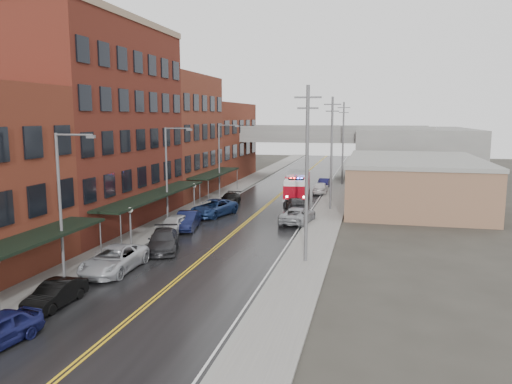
# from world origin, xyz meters

# --- Properties ---
(ground) EXTENTS (220.00, 220.00, 0.00)m
(ground) POSITION_xyz_m (0.00, 0.00, 0.00)
(ground) COLOR #2D2B26
(ground) RESTS_ON ground
(road) EXTENTS (11.00, 160.00, 0.02)m
(road) POSITION_xyz_m (0.00, 30.00, 0.01)
(road) COLOR black
(road) RESTS_ON ground
(sidewalk_left) EXTENTS (3.00, 160.00, 0.15)m
(sidewalk_left) POSITION_xyz_m (-7.30, 30.00, 0.07)
(sidewalk_left) COLOR slate
(sidewalk_left) RESTS_ON ground
(sidewalk_right) EXTENTS (3.00, 160.00, 0.15)m
(sidewalk_right) POSITION_xyz_m (7.30, 30.00, 0.07)
(sidewalk_right) COLOR slate
(sidewalk_right) RESTS_ON ground
(curb_left) EXTENTS (0.30, 160.00, 0.15)m
(curb_left) POSITION_xyz_m (-5.65, 30.00, 0.07)
(curb_left) COLOR gray
(curb_left) RESTS_ON ground
(curb_right) EXTENTS (0.30, 160.00, 0.15)m
(curb_right) POSITION_xyz_m (5.65, 30.00, 0.07)
(curb_right) COLOR gray
(curb_right) RESTS_ON ground
(brick_building_b) EXTENTS (9.00, 20.00, 18.00)m
(brick_building_b) POSITION_xyz_m (-13.30, 23.00, 9.00)
(brick_building_b) COLOR #552316
(brick_building_b) RESTS_ON ground
(brick_building_c) EXTENTS (9.00, 15.00, 15.00)m
(brick_building_c) POSITION_xyz_m (-13.30, 40.50, 7.50)
(brick_building_c) COLOR brown
(brick_building_c) RESTS_ON ground
(brick_building_far) EXTENTS (9.00, 20.00, 12.00)m
(brick_building_far) POSITION_xyz_m (-13.30, 58.00, 6.00)
(brick_building_far) COLOR maroon
(brick_building_far) RESTS_ON ground
(tan_building) EXTENTS (14.00, 22.00, 5.00)m
(tan_building) POSITION_xyz_m (16.00, 40.00, 2.50)
(tan_building) COLOR brown
(tan_building) RESTS_ON ground
(right_far_block) EXTENTS (18.00, 30.00, 8.00)m
(right_far_block) POSITION_xyz_m (18.00, 70.00, 4.00)
(right_far_block) COLOR slate
(right_far_block) RESTS_ON ground
(awning_0) EXTENTS (2.60, 16.00, 3.09)m
(awning_0) POSITION_xyz_m (-7.49, 4.00, 2.99)
(awning_0) COLOR black
(awning_0) RESTS_ON ground
(awning_1) EXTENTS (2.60, 18.00, 3.09)m
(awning_1) POSITION_xyz_m (-7.49, 23.00, 2.99)
(awning_1) COLOR black
(awning_1) RESTS_ON ground
(awning_2) EXTENTS (2.60, 13.00, 3.09)m
(awning_2) POSITION_xyz_m (-7.49, 40.50, 2.99)
(awning_2) COLOR black
(awning_2) RESTS_ON ground
(globe_lamp_1) EXTENTS (0.44, 0.44, 3.12)m
(globe_lamp_1) POSITION_xyz_m (-6.40, 16.00, 2.31)
(globe_lamp_1) COLOR #59595B
(globe_lamp_1) RESTS_ON ground
(globe_lamp_2) EXTENTS (0.44, 0.44, 3.12)m
(globe_lamp_2) POSITION_xyz_m (-6.40, 30.00, 2.31)
(globe_lamp_2) COLOR #59595B
(globe_lamp_2) RESTS_ON ground
(street_lamp_0) EXTENTS (2.64, 0.22, 9.00)m
(street_lamp_0) POSITION_xyz_m (-6.55, 8.00, 5.19)
(street_lamp_0) COLOR #59595B
(street_lamp_0) RESTS_ON ground
(street_lamp_1) EXTENTS (2.64, 0.22, 9.00)m
(street_lamp_1) POSITION_xyz_m (-6.55, 24.00, 5.19)
(street_lamp_1) COLOR #59595B
(street_lamp_1) RESTS_ON ground
(street_lamp_2) EXTENTS (2.64, 0.22, 9.00)m
(street_lamp_2) POSITION_xyz_m (-6.55, 40.00, 5.19)
(street_lamp_2) COLOR #59595B
(street_lamp_2) RESTS_ON ground
(utility_pole_0) EXTENTS (1.80, 0.24, 12.00)m
(utility_pole_0) POSITION_xyz_m (7.20, 15.00, 6.31)
(utility_pole_0) COLOR #59595B
(utility_pole_0) RESTS_ON ground
(utility_pole_1) EXTENTS (1.80, 0.24, 12.00)m
(utility_pole_1) POSITION_xyz_m (7.20, 35.00, 6.31)
(utility_pole_1) COLOR #59595B
(utility_pole_1) RESTS_ON ground
(utility_pole_2) EXTENTS (1.80, 0.24, 12.00)m
(utility_pole_2) POSITION_xyz_m (7.20, 55.00, 6.31)
(utility_pole_2) COLOR #59595B
(utility_pole_2) RESTS_ON ground
(overpass) EXTENTS (40.00, 10.00, 7.50)m
(overpass) POSITION_xyz_m (0.00, 62.00, 5.99)
(overpass) COLOR slate
(overpass) RESTS_ON ground
(fire_truck) EXTENTS (4.25, 9.09, 3.23)m
(fire_truck) POSITION_xyz_m (2.74, 40.81, 1.75)
(fire_truck) COLOR maroon
(fire_truck) RESTS_ON ground
(parked_car_left_1) EXTENTS (1.51, 4.09, 1.34)m
(parked_car_left_1) POSITION_xyz_m (-4.64, 4.05, 0.67)
(parked_car_left_1) COLOR black
(parked_car_left_1) RESTS_ON ground
(parked_car_left_2) EXTENTS (2.80, 5.86, 1.61)m
(parked_car_left_2) POSITION_xyz_m (-4.61, 10.20, 0.81)
(parked_car_left_2) COLOR #AAADB3
(parked_car_left_2) RESTS_ON ground
(parked_car_left_3) EXTENTS (3.72, 5.69, 1.53)m
(parked_car_left_3) POSITION_xyz_m (-3.60, 15.70, 0.77)
(parked_car_left_3) COLOR #252527
(parked_car_left_3) RESTS_ON ground
(parked_car_left_4) EXTENTS (2.26, 4.72, 1.55)m
(parked_car_left_4) POSITION_xyz_m (-5.00, 21.20, 0.78)
(parked_car_left_4) COLOR #B3B3B3
(parked_car_left_4) RESTS_ON ground
(parked_car_left_5) EXTENTS (2.46, 5.04, 1.59)m
(parked_car_left_5) POSITION_xyz_m (-4.42, 22.80, 0.79)
(parked_car_left_5) COLOR black
(parked_car_left_5) RESTS_ON ground
(parked_car_left_6) EXTENTS (4.23, 6.42, 1.64)m
(parked_car_left_6) POSITION_xyz_m (-4.03, 29.14, 0.82)
(parked_car_left_6) COLOR navy
(parked_car_left_6) RESTS_ON ground
(parked_car_left_7) EXTENTS (1.89, 4.57, 1.32)m
(parked_car_left_7) POSITION_xyz_m (-4.23, 35.60, 0.66)
(parked_car_left_7) COLOR black
(parked_car_left_7) RESTS_ON ground
(parked_car_right_0) EXTENTS (3.14, 5.71, 1.51)m
(parked_car_right_0) POSITION_xyz_m (4.77, 27.62, 0.76)
(parked_car_right_0) COLOR #97999E
(parked_car_right_0) RESTS_ON ground
(parked_car_right_1) EXTENTS (3.42, 5.25, 1.41)m
(parked_car_right_1) POSITION_xyz_m (3.60, 33.86, 0.71)
(parked_car_right_1) COLOR #29292C
(parked_car_right_1) RESTS_ON ground
(parked_car_right_2) EXTENTS (1.93, 4.59, 1.55)m
(parked_car_right_2) POSITION_xyz_m (5.00, 46.20, 0.78)
(parked_car_right_2) COLOR silver
(parked_car_right_2) RESTS_ON ground
(parked_car_right_3) EXTENTS (1.72, 4.19, 1.35)m
(parked_car_right_3) POSITION_xyz_m (5.00, 52.20, 0.68)
(parked_car_right_3) COLOR #0F0E33
(parked_car_right_3) RESTS_ON ground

